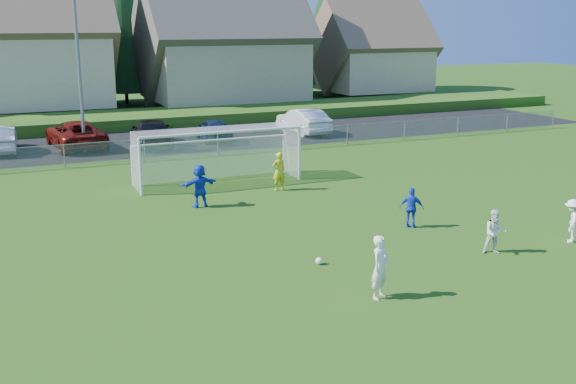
{
  "coord_description": "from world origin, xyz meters",
  "views": [
    {
      "loc": [
        -9.07,
        -12.56,
        7.12
      ],
      "look_at": [
        0.0,
        8.0,
        1.4
      ],
      "focal_mm": 42.0,
      "sensor_mm": 36.0,
      "label": 1
    }
  ],
  "objects_px": {
    "player_white_b": "(495,232)",
    "goalkeeper": "(279,171)",
    "car_f": "(303,121)",
    "car_d": "(152,133)",
    "player_white_c": "(572,221)",
    "soccer_goal": "(216,147)",
    "car_c": "(76,134)",
    "car_b": "(1,139)",
    "player_white_a": "(380,267)",
    "player_blue_b": "(200,186)",
    "soccer_ball": "(319,261)",
    "car_e": "(214,130)",
    "player_blue_a": "(412,208)"
  },
  "relations": [
    {
      "from": "player_white_b",
      "to": "goalkeeper",
      "type": "relative_size",
      "value": 0.85
    },
    {
      "from": "car_f",
      "to": "car_d",
      "type": "bearing_deg",
      "value": 0.39
    },
    {
      "from": "player_white_c",
      "to": "soccer_goal",
      "type": "height_order",
      "value": "soccer_goal"
    },
    {
      "from": "car_c",
      "to": "car_d",
      "type": "relative_size",
      "value": 1.07
    },
    {
      "from": "player_white_b",
      "to": "car_b",
      "type": "xyz_separation_m",
      "value": [
        -13.76,
        24.53,
        0.03
      ]
    },
    {
      "from": "player_white_c",
      "to": "car_c",
      "type": "height_order",
      "value": "car_c"
    },
    {
      "from": "player_white_a",
      "to": "player_blue_b",
      "type": "bearing_deg",
      "value": 68.51
    },
    {
      "from": "player_blue_b",
      "to": "car_d",
      "type": "xyz_separation_m",
      "value": [
        1.28,
        14.09,
        -0.08
      ]
    },
    {
      "from": "player_white_b",
      "to": "car_f",
      "type": "distance_m",
      "value": 24.06
    },
    {
      "from": "soccer_ball",
      "to": "car_f",
      "type": "distance_m",
      "value": 24.43
    },
    {
      "from": "player_white_b",
      "to": "car_e",
      "type": "bearing_deg",
      "value": 121.24
    },
    {
      "from": "car_c",
      "to": "car_f",
      "type": "height_order",
      "value": "car_f"
    },
    {
      "from": "player_blue_b",
      "to": "car_b",
      "type": "xyz_separation_m",
      "value": [
        -6.87,
        15.46,
        -0.11
      ]
    },
    {
      "from": "player_blue_b",
      "to": "car_d",
      "type": "bearing_deg",
      "value": -104.47
    },
    {
      "from": "player_blue_b",
      "to": "car_d",
      "type": "relative_size",
      "value": 0.32
    },
    {
      "from": "car_c",
      "to": "car_e",
      "type": "xyz_separation_m",
      "value": [
        7.99,
        -1.08,
        -0.09
      ]
    },
    {
      "from": "car_e",
      "to": "car_b",
      "type": "bearing_deg",
      "value": -1.28
    },
    {
      "from": "soccer_ball",
      "to": "car_e",
      "type": "bearing_deg",
      "value": 80.41
    },
    {
      "from": "car_d",
      "to": "soccer_goal",
      "type": "xyz_separation_m",
      "value": [
        0.62,
        -10.34,
        0.86
      ]
    },
    {
      "from": "goalkeeper",
      "to": "car_e",
      "type": "xyz_separation_m",
      "value": [
        1.2,
        12.91,
        -0.14
      ]
    },
    {
      "from": "soccer_goal",
      "to": "player_blue_b",
      "type": "bearing_deg",
      "value": -116.83
    },
    {
      "from": "car_e",
      "to": "goalkeeper",
      "type": "bearing_deg",
      "value": 89.83
    },
    {
      "from": "player_blue_a",
      "to": "car_b",
      "type": "relative_size",
      "value": 0.32
    },
    {
      "from": "player_white_c",
      "to": "car_b",
      "type": "xyz_separation_m",
      "value": [
        -16.85,
        24.65,
        0.01
      ]
    },
    {
      "from": "soccer_ball",
      "to": "player_white_c",
      "type": "distance_m",
      "value": 8.72
    },
    {
      "from": "car_d",
      "to": "car_e",
      "type": "relative_size",
      "value": 1.29
    },
    {
      "from": "player_white_b",
      "to": "player_blue_a",
      "type": "height_order",
      "value": "player_blue_a"
    },
    {
      "from": "car_e",
      "to": "car_f",
      "type": "height_order",
      "value": "car_f"
    },
    {
      "from": "player_blue_a",
      "to": "goalkeeper",
      "type": "distance_m",
      "value": 7.22
    },
    {
      "from": "goalkeeper",
      "to": "car_e",
      "type": "relative_size",
      "value": 0.41
    },
    {
      "from": "player_blue_b",
      "to": "car_c",
      "type": "height_order",
      "value": "player_blue_b"
    },
    {
      "from": "soccer_ball",
      "to": "car_f",
      "type": "relative_size",
      "value": 0.05
    },
    {
      "from": "car_d",
      "to": "car_b",
      "type": "bearing_deg",
      "value": -2.38
    },
    {
      "from": "player_blue_a",
      "to": "player_blue_b",
      "type": "relative_size",
      "value": 0.85
    },
    {
      "from": "soccer_goal",
      "to": "player_white_a",
      "type": "bearing_deg",
      "value": -90.6
    },
    {
      "from": "car_f",
      "to": "player_blue_a",
      "type": "bearing_deg",
      "value": 73.1
    },
    {
      "from": "player_blue_b",
      "to": "car_e",
      "type": "bearing_deg",
      "value": -119.15
    },
    {
      "from": "car_b",
      "to": "car_d",
      "type": "relative_size",
      "value": 0.85
    },
    {
      "from": "car_f",
      "to": "soccer_goal",
      "type": "relative_size",
      "value": 0.66
    },
    {
      "from": "player_white_a",
      "to": "car_b",
      "type": "distance_m",
      "value": 27.48
    },
    {
      "from": "car_d",
      "to": "soccer_goal",
      "type": "height_order",
      "value": "soccer_goal"
    },
    {
      "from": "goalkeeper",
      "to": "car_b",
      "type": "height_order",
      "value": "goalkeeper"
    },
    {
      "from": "player_white_b",
      "to": "car_e",
      "type": "height_order",
      "value": "player_white_b"
    },
    {
      "from": "player_blue_b",
      "to": "goalkeeper",
      "type": "xyz_separation_m",
      "value": [
        3.89,
        1.2,
        -0.01
      ]
    },
    {
      "from": "player_white_b",
      "to": "player_blue_a",
      "type": "bearing_deg",
      "value": 130.49
    },
    {
      "from": "soccer_ball",
      "to": "car_d",
      "type": "xyz_separation_m",
      "value": [
        -0.13,
        21.83,
        0.66
      ]
    },
    {
      "from": "player_white_b",
      "to": "player_blue_a",
      "type": "xyz_separation_m",
      "value": [
        -0.82,
        3.39,
        0.01
      ]
    },
    {
      "from": "car_d",
      "to": "car_f",
      "type": "bearing_deg",
      "value": -170.07
    },
    {
      "from": "car_d",
      "to": "car_e",
      "type": "bearing_deg",
      "value": -172.58
    },
    {
      "from": "player_white_b",
      "to": "player_blue_a",
      "type": "relative_size",
      "value": 0.99
    }
  ]
}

